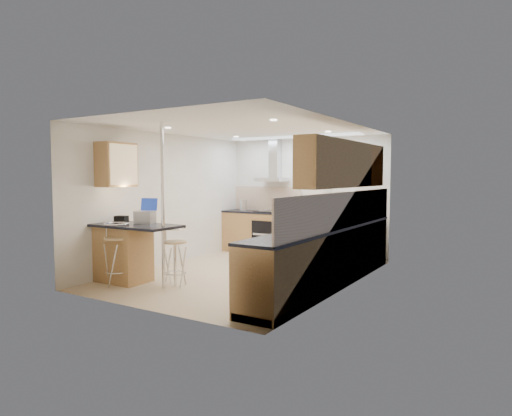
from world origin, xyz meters
The scene contains 16 objects.
ground centered at (0.00, 0.00, 0.00)m, with size 4.80×4.80×0.00m, color beige.
room_shell centered at (0.32, 0.38, 1.54)m, with size 3.64×4.84×2.51m.
right_counter centered at (1.50, 0.00, 0.46)m, with size 0.63×4.40×0.92m.
back_counter centered at (-0.95, 2.10, 0.46)m, with size 1.70×0.63×0.92m.
peninsula centered at (-1.12, -1.45, 0.48)m, with size 1.47×0.72×0.94m.
microwave centered at (1.52, 0.48, 1.09)m, with size 0.61×0.41×0.34m, color silver.
laptop centered at (-1.09, -1.27, 1.04)m, with size 0.29×0.22×0.20m, color #A8A9B0.
bag centered at (-1.55, -1.34, 0.99)m, with size 0.20×0.14×0.11m, color black.
bar_stool_near centered at (-1.26, -1.69, 0.49)m, with size 0.40×0.40×0.99m, color tan, non-canonical shape.
bar_stool_end centered at (-0.48, -1.25, 0.46)m, with size 0.37×0.37×0.91m, color tan, non-canonical shape.
jar_a centered at (1.55, 1.20, 1.01)m, with size 0.12×0.12×0.18m, color beige.
jar_b centered at (1.46, 1.03, 1.00)m, with size 0.11×0.11×0.16m, color beige.
jar_c centered at (1.53, -0.84, 1.02)m, with size 0.14×0.14×0.19m, color beige.
jar_d centered at (1.54, -0.53, 0.99)m, with size 0.10×0.10×0.15m, color silver.
bread_bin centered at (1.51, -0.84, 1.02)m, with size 0.29×0.36×0.19m, color beige.
kettle centered at (-1.45, 2.16, 1.04)m, with size 0.16×0.16×0.24m, color silver.
Camera 1 is at (4.21, -6.50, 1.70)m, focal length 32.00 mm.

